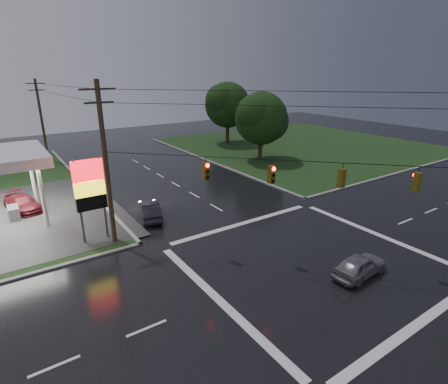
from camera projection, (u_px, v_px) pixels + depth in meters
ground at (310, 261)px, 22.24m from camera, size 120.00×120.00×0.00m
grass_ne at (301, 145)px, 56.28m from camera, size 36.00×36.00×0.08m
pylon_sign at (90, 187)px, 23.59m from camera, size 2.00×0.35×6.00m
utility_pole_nw at (106, 164)px, 22.77m from camera, size 2.20×0.32×11.00m
utility_pole_n at (42, 119)px, 45.15m from camera, size 2.20×0.32×10.50m
traffic_signals at (319, 162)px, 20.09m from camera, size 26.87×26.87×1.47m
tree_ne_near at (262, 119)px, 45.07m from camera, size 7.99×6.80×8.98m
tree_ne_far at (228, 105)px, 55.84m from camera, size 8.46×7.20×9.80m
car_north at (150, 210)px, 28.44m from camera, size 2.58×4.48×1.40m
car_crossing at (360, 265)px, 20.49m from camera, size 3.93×1.77×1.31m
car_pump at (22, 203)px, 29.99m from camera, size 3.08×4.95×1.34m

